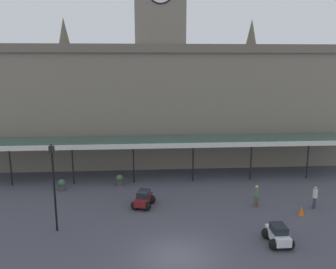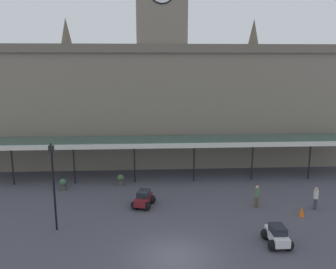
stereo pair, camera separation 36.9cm
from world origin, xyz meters
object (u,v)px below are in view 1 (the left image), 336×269
(car_maroon_sedan, at_px, (143,200))
(traffic_cone, at_px, (301,210))
(planter_forecourt_centre, at_px, (120,180))
(car_white_sedan, at_px, (278,236))
(pedestrian_near_entrance, at_px, (256,195))
(pedestrian_beside_cars, at_px, (315,196))
(victorian_lamppost, at_px, (54,178))
(planter_by_canopy, at_px, (62,185))

(car_maroon_sedan, xyz_separation_m, traffic_cone, (11.02, -2.39, -0.14))
(planter_forecourt_centre, bearing_deg, car_white_sedan, -47.19)
(traffic_cone, bearing_deg, pedestrian_near_entrance, 147.39)
(pedestrian_beside_cars, bearing_deg, car_maroon_sedan, 174.23)
(traffic_cone, bearing_deg, victorian_lamppost, -176.30)
(planter_forecourt_centre, bearing_deg, pedestrian_beside_cars, -22.19)
(car_white_sedan, bearing_deg, pedestrian_near_entrance, 85.38)
(pedestrian_beside_cars, xyz_separation_m, victorian_lamppost, (-18.04, -2.19, 2.58))
(pedestrian_near_entrance, bearing_deg, planter_by_canopy, 163.53)
(planter_forecourt_centre, xyz_separation_m, planter_by_canopy, (-4.74, -0.87, 0.00))
(victorian_lamppost, bearing_deg, car_maroon_sedan, 32.06)
(car_white_sedan, distance_m, pedestrian_beside_cars, 6.67)
(traffic_cone, relative_size, planter_by_canopy, 0.77)
(pedestrian_beside_cars, bearing_deg, pedestrian_near_entrance, 171.95)
(traffic_cone, distance_m, planter_forecourt_centre, 14.86)
(pedestrian_near_entrance, bearing_deg, pedestrian_beside_cars, -8.05)
(car_white_sedan, height_order, traffic_cone, car_white_sedan)
(victorian_lamppost, distance_m, traffic_cone, 16.87)
(pedestrian_beside_cars, relative_size, victorian_lamppost, 0.29)
(car_maroon_sedan, distance_m, planter_forecourt_centre, 5.11)
(pedestrian_near_entrance, bearing_deg, planter_forecourt_centre, 152.75)
(car_maroon_sedan, height_order, victorian_lamppost, victorian_lamppost)
(victorian_lamppost, relative_size, traffic_cone, 7.78)
(car_maroon_sedan, xyz_separation_m, planter_by_canopy, (-6.79, 3.80, -0.01))
(pedestrian_near_entrance, height_order, victorian_lamppost, victorian_lamppost)
(pedestrian_near_entrance, relative_size, traffic_cone, 2.27)
(planter_by_canopy, bearing_deg, car_white_sedan, -33.88)
(car_white_sedan, bearing_deg, planter_forecourt_centre, 132.81)
(pedestrian_beside_cars, distance_m, traffic_cone, 1.95)
(car_maroon_sedan, relative_size, victorian_lamppost, 0.39)
(car_white_sedan, bearing_deg, pedestrian_beside_cars, 46.16)
(victorian_lamppost, distance_m, planter_forecourt_centre, 9.34)
(car_white_sedan, height_order, planter_forecourt_centre, car_white_sedan)
(car_maroon_sedan, relative_size, traffic_cone, 3.01)
(traffic_cone, distance_m, planter_by_canopy, 18.86)
(pedestrian_beside_cars, xyz_separation_m, planter_by_canopy, (-19.31, 5.07, -0.42))
(car_white_sedan, relative_size, victorian_lamppost, 0.36)
(car_white_sedan, xyz_separation_m, victorian_lamppost, (-13.42, 2.61, 2.99))
(traffic_cone, bearing_deg, car_white_sedan, -130.25)
(pedestrian_beside_cars, xyz_separation_m, pedestrian_near_entrance, (-4.18, 0.59, 0.00))
(car_white_sedan, xyz_separation_m, pedestrian_beside_cars, (4.61, 4.80, 0.41))
(car_maroon_sedan, distance_m, pedestrian_beside_cars, 12.59)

